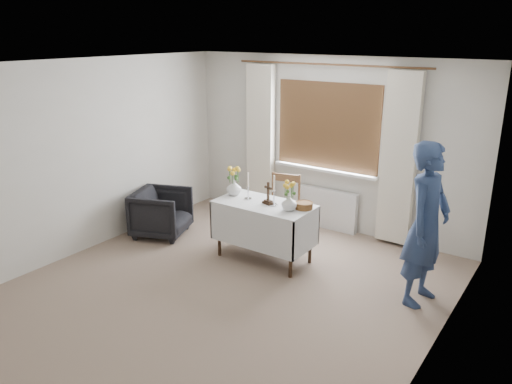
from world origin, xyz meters
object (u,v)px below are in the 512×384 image
(altar_table, at_px, (264,232))
(flower_vase_right, at_px, (289,203))
(person, at_px, (426,225))
(wooden_cross, at_px, (268,193))
(flower_vase_left, at_px, (234,188))
(armchair, at_px, (161,213))
(wooden_chair, at_px, (281,211))

(altar_table, height_order, flower_vase_right, flower_vase_right)
(altar_table, bearing_deg, flower_vase_right, -6.14)
(person, bearing_deg, wooden_cross, 100.27)
(flower_vase_left, bearing_deg, person, 1.25)
(armchair, xyz_separation_m, person, (3.63, 0.27, 0.55))
(person, bearing_deg, wooden_chair, 85.20)
(armchair, bearing_deg, flower_vase_left, -100.72)
(wooden_cross, distance_m, flower_vase_right, 0.35)
(person, height_order, flower_vase_left, person)
(armchair, bearing_deg, flower_vase_right, -107.89)
(wooden_chair, height_order, flower_vase_right, wooden_chair)
(altar_table, relative_size, flower_vase_right, 6.51)
(wooden_cross, distance_m, flower_vase_left, 0.56)
(flower_vase_left, bearing_deg, altar_table, -6.00)
(armchair, distance_m, flower_vase_left, 1.28)
(armchair, relative_size, wooden_cross, 2.62)
(altar_table, distance_m, wooden_chair, 0.57)
(person, distance_m, flower_vase_left, 2.48)
(person, height_order, flower_vase_right, person)
(altar_table, height_order, person, person)
(flower_vase_left, height_order, flower_vase_right, flower_vase_left)
(flower_vase_right, bearing_deg, person, 5.40)
(altar_table, relative_size, armchair, 1.68)
(person, xyz_separation_m, flower_vase_left, (-2.48, -0.05, -0.02))
(wooden_cross, bearing_deg, flower_vase_left, -168.94)
(altar_table, relative_size, flower_vase_left, 6.05)
(flower_vase_left, bearing_deg, wooden_chair, 49.75)
(wooden_chair, distance_m, flower_vase_right, 0.85)
(altar_table, distance_m, flower_vase_right, 0.61)
(wooden_chair, xyz_separation_m, person, (2.05, -0.45, 0.41))
(altar_table, relative_size, wooden_chair, 1.29)
(altar_table, xyz_separation_m, flower_vase_right, (0.39, -0.04, 0.48))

